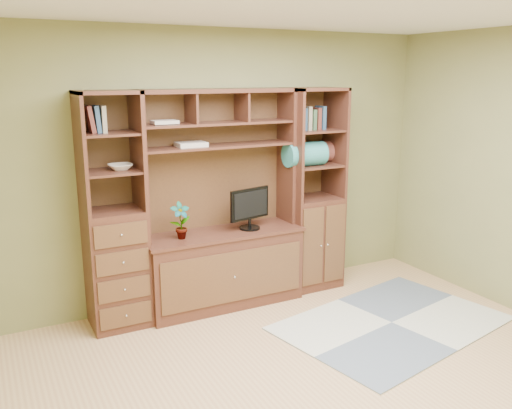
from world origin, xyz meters
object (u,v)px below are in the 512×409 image
center_hutch (222,201)px  left_tower (114,213)px  monitor (250,201)px  right_tower (312,190)px

center_hutch → left_tower: bearing=177.7°
left_tower → monitor: bearing=-3.4°
center_hutch → monitor: (0.27, -0.03, -0.02)m
right_tower → monitor: right_tower is taller
left_tower → monitor: size_ratio=3.75×
center_hutch → right_tower: bearing=2.2°
center_hutch → left_tower: same height
center_hutch → monitor: size_ratio=3.75×
center_hutch → right_tower: 1.03m
monitor → center_hutch: bearing=159.3°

